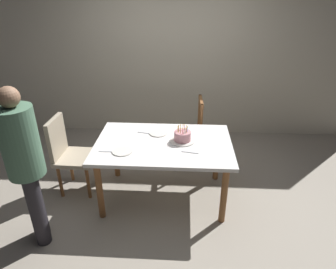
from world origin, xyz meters
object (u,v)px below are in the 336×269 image
object	(u,v)px
plate_near_celebrant	(123,151)
person_celebrant	(25,161)
dining_table	(164,149)
birthday_cake	(182,137)
chair_upholstered	(68,151)
chair_spindle_back	(187,133)
plate_far_side	(158,133)

from	to	relation	value
plate_near_celebrant	person_celebrant	bearing A→B (deg)	-146.22
plate_near_celebrant	dining_table	bearing A→B (deg)	28.33
birthday_cake	chair_upholstered	xyz separation A→B (m)	(-1.35, 0.04, -0.26)
chair_upholstered	person_celebrant	size ratio (longest dim) A/B	0.60
plate_near_celebrant	chair_upholstered	world-z (taller)	chair_upholstered
person_celebrant	birthday_cake	bearing A→B (deg)	29.30
chair_upholstered	birthday_cake	bearing A→B (deg)	-1.82
plate_near_celebrant	chair_spindle_back	world-z (taller)	chair_spindle_back
birthday_cake	chair_upholstered	distance (m)	1.38
birthday_cake	plate_far_side	world-z (taller)	birthday_cake
birthday_cake	chair_spindle_back	bearing A→B (deg)	85.28
birthday_cake	plate_near_celebrant	size ratio (longest dim) A/B	1.27
plate_far_side	person_celebrant	distance (m)	1.47
dining_table	plate_far_side	size ratio (longest dim) A/B	6.86
plate_near_celebrant	plate_far_side	world-z (taller)	same
dining_table	plate_near_celebrant	xyz separation A→B (m)	(-0.42, -0.22, 0.09)
dining_table	plate_near_celebrant	bearing A→B (deg)	-151.67
birthday_cake	chair_spindle_back	world-z (taller)	chair_spindle_back
chair_upholstered	person_celebrant	xyz separation A→B (m)	(-0.03, -0.82, 0.37)
birthday_cake	person_celebrant	bearing A→B (deg)	-150.70
chair_spindle_back	chair_upholstered	xyz separation A→B (m)	(-1.42, -0.73, 0.07)
birthday_cake	person_celebrant	distance (m)	1.59
chair_upholstered	plate_near_celebrant	bearing A→B (deg)	-23.09
chair_spindle_back	plate_near_celebrant	bearing A→B (deg)	-123.39
chair_upholstered	person_celebrant	world-z (taller)	person_celebrant
birthday_cake	chair_spindle_back	distance (m)	0.84
plate_near_celebrant	plate_far_side	bearing A→B (deg)	52.81
plate_near_celebrant	person_celebrant	xyz separation A→B (m)	(-0.76, -0.51, 0.16)
dining_table	chair_spindle_back	bearing A→B (deg)	71.63
dining_table	plate_far_side	xyz separation A→B (m)	(-0.08, 0.22, 0.09)
chair_spindle_back	dining_table	bearing A→B (deg)	-108.37
birthday_cake	dining_table	bearing A→B (deg)	-168.07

